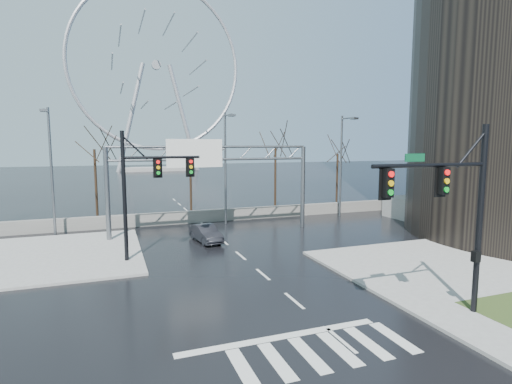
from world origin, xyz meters
name	(u,v)px	position (x,y,z in m)	size (l,w,h in m)	color
ground	(294,301)	(0.00, 0.00, 0.00)	(260.00, 260.00, 0.00)	black
sidewalk_right_ext	(431,265)	(10.00, 2.00, 0.07)	(12.00, 10.00, 0.15)	gray
sidewalk_far	(60,255)	(-11.00, 12.00, 0.07)	(10.00, 12.00, 0.15)	gray
barrier_wall	(201,216)	(0.00, 20.00, 0.55)	(52.00, 0.50, 1.10)	slate
signal_mast_near	(456,203)	(5.14, -4.04, 4.87)	(5.52, 0.41, 8.00)	black
signal_mast_far	(144,183)	(-5.87, 8.96, 4.83)	(4.72, 0.41, 8.00)	black
sign_gantry	(209,170)	(-0.38, 14.96, 5.18)	(16.36, 0.40, 7.60)	slate
streetlight_left	(50,161)	(-12.00, 18.16, 5.89)	(0.50, 2.55, 10.00)	slate
streetlight_mid	(226,159)	(2.00, 18.16, 5.89)	(0.50, 2.55, 10.00)	slate
streetlight_right	(343,158)	(14.00, 18.16, 5.89)	(0.50, 2.55, 10.00)	slate
tree_left	(95,158)	(-9.00, 23.50, 5.98)	(3.75, 3.75, 7.50)	black
tree_center	(190,164)	(0.00, 24.50, 5.17)	(3.25, 3.25, 6.50)	black
tree_right	(275,153)	(9.00, 23.50, 6.22)	(3.90, 3.90, 7.80)	black
tree_far_right	(337,160)	(17.00, 24.00, 5.41)	(3.40, 3.40, 6.80)	black
ferris_wheel	(156,72)	(5.00, 95.00, 26.13)	(45.00, 6.00, 50.91)	gray
car	(206,233)	(-1.26, 12.45, 0.63)	(1.34, 3.85, 1.27)	black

